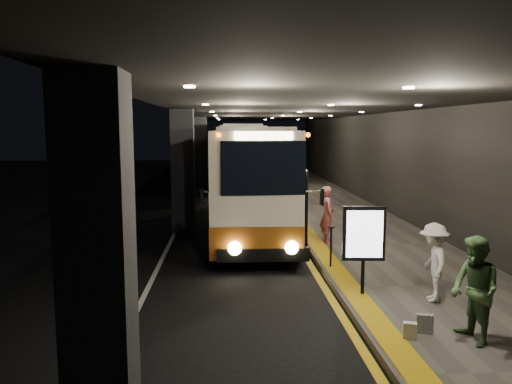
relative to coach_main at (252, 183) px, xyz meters
name	(u,v)px	position (x,y,z in m)	size (l,w,h in m)	color
ground	(225,259)	(-0.98, -4.11, -1.76)	(90.00, 90.00, 0.00)	black
lane_line_white	(179,226)	(-2.78, 0.89, -1.75)	(0.12, 50.00, 0.01)	silver
kerb_stripe_yellow	(286,225)	(1.37, 0.89, -1.75)	(0.18, 50.00, 0.01)	gold
sidewalk	(347,222)	(3.77, 0.89, -1.68)	(4.50, 50.00, 0.15)	#514C44
tactile_strip	(299,221)	(1.87, 0.89, -1.60)	(0.50, 50.00, 0.01)	gold
terminal_wall	(406,147)	(6.02, 0.89, 1.24)	(0.10, 50.00, 6.00)	black
support_columns	(183,171)	(-2.48, -0.11, 0.44)	(0.80, 24.80, 4.40)	black
canopy	(291,105)	(1.52, 0.89, 2.84)	(9.00, 50.00, 0.40)	black
coach_main	(252,183)	(0.00, 0.00, 0.00)	(2.75, 11.83, 3.66)	beige
coach_second	(237,157)	(-0.21, 14.97, 0.10)	(2.99, 12.38, 3.87)	beige
coach_third	(236,149)	(-0.07, 27.64, 0.04)	(3.12, 12.06, 3.75)	beige
passenger_boarding	(327,214)	(2.24, -2.79, -0.71)	(0.65, 0.43, 1.79)	#B05552
passenger_waiting_green	(475,290)	(3.20, -10.32, -0.70)	(0.88, 0.54, 1.81)	#3E6236
passenger_waiting_white	(434,262)	(3.36, -8.28, -0.78)	(1.06, 0.49, 1.65)	beige
bag_polka	(425,324)	(2.54, -9.91, -1.44)	(0.28, 0.12, 0.34)	black
bag_plain	(410,331)	(2.20, -10.11, -1.47)	(0.23, 0.13, 0.28)	silver
info_sign	(364,235)	(2.02, -7.78, -0.30)	(0.92, 0.19, 1.93)	black
stanchion_post	(331,247)	(1.77, -5.63, -1.08)	(0.05, 0.05, 1.05)	black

